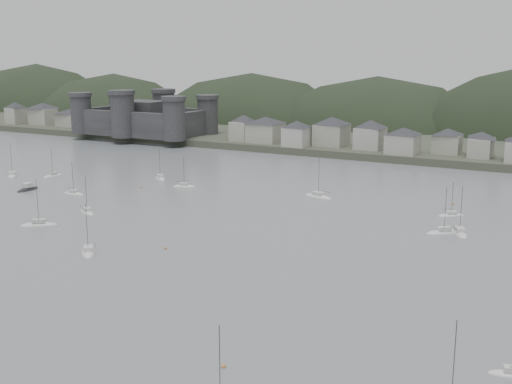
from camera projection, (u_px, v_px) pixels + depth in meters
The scene contains 7 objects.
ground at pixel (42, 310), 108.04m from camera, with size 900.00×900.00×0.00m, color slate.
far_shore_land at pixel (444, 127), 360.60m from camera, with size 900.00×250.00×3.00m, color #383D2D.
forested_ridge at pixel (441, 156), 339.11m from camera, with size 851.55×103.94×102.57m.
castle at pixel (144, 117), 316.12m from camera, with size 66.00×43.00×20.00m.
moored_fleet at pixel (180, 227), 158.88m from camera, with size 216.31×139.66×13.75m.
motor_launch_far at pixel (28, 189), 201.99m from camera, with size 3.22×8.35×3.97m.
mooring_buoys at pixel (195, 244), 144.83m from camera, with size 178.53×121.67×0.70m.
Camera 1 is at (80.23, -71.63, 42.37)m, focal length 45.25 mm.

